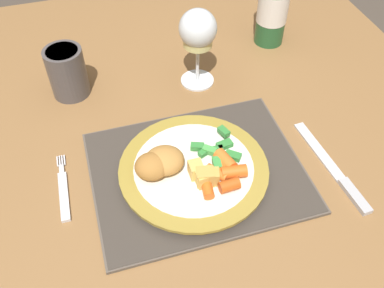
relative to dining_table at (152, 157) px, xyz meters
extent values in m
cube|color=olive|center=(0.00, 0.00, 0.07)|extent=(1.19, 1.05, 0.04)
cube|color=olive|center=(0.54, 0.47, -0.30)|extent=(0.06, 0.06, 0.70)
cube|color=brown|center=(0.05, -0.13, 0.09)|extent=(0.35, 0.28, 0.01)
cube|color=#3C352E|center=(0.05, -0.13, 0.09)|extent=(0.34, 0.27, 0.00)
cylinder|color=white|center=(0.05, -0.14, 0.10)|extent=(0.20, 0.20, 0.01)
cylinder|color=olive|center=(0.05, -0.14, 0.11)|extent=(0.24, 0.24, 0.01)
cylinder|color=white|center=(0.05, -0.14, 0.11)|extent=(0.20, 0.20, 0.00)
ellipsoid|color=#A87033|center=(-0.02, -0.13, 0.13)|extent=(0.06, 0.06, 0.04)
ellipsoid|color=#B77F3D|center=(0.00, -0.13, 0.13)|extent=(0.07, 0.07, 0.04)
cube|color=#338438|center=(0.11, -0.14, 0.12)|extent=(0.03, 0.03, 0.01)
cube|color=#338438|center=(0.06, -0.10, 0.12)|extent=(0.03, 0.02, 0.01)
cube|color=#4CA84C|center=(0.08, -0.12, 0.12)|extent=(0.03, 0.02, 0.01)
cube|color=green|center=(0.08, -0.15, 0.13)|extent=(0.02, 0.02, 0.01)
cube|color=#338438|center=(0.09, -0.12, 0.12)|extent=(0.02, 0.01, 0.01)
cube|color=green|center=(0.08, -0.15, 0.12)|extent=(0.02, 0.02, 0.01)
cube|color=#338438|center=(0.07, -0.12, 0.12)|extent=(0.02, 0.02, 0.01)
cube|color=#338438|center=(0.11, -0.09, 0.12)|extent=(0.02, 0.02, 0.01)
cube|color=#338438|center=(0.11, -0.11, 0.12)|extent=(0.03, 0.02, 0.01)
cylinder|color=orange|center=(0.09, -0.15, 0.12)|extent=(0.03, 0.04, 0.02)
cylinder|color=#CC5119|center=(0.08, -0.20, 0.12)|extent=(0.03, 0.02, 0.02)
cylinder|color=orange|center=(0.08, -0.17, 0.12)|extent=(0.04, 0.04, 0.02)
cylinder|color=orange|center=(0.05, -0.18, 0.12)|extent=(0.02, 0.05, 0.02)
cylinder|color=orange|center=(0.09, -0.15, 0.12)|extent=(0.02, 0.03, 0.02)
cylinder|color=orange|center=(0.10, -0.17, 0.12)|extent=(0.04, 0.03, 0.02)
cube|color=silver|center=(-0.17, -0.12, 0.09)|extent=(0.02, 0.10, 0.01)
cube|color=silver|center=(-0.16, -0.06, 0.09)|extent=(0.01, 0.02, 0.01)
cube|color=silver|center=(-0.16, -0.04, 0.09)|extent=(0.00, 0.02, 0.00)
cube|color=silver|center=(-0.16, -0.04, 0.09)|extent=(0.00, 0.02, 0.00)
cube|color=silver|center=(-0.17, -0.04, 0.09)|extent=(0.00, 0.02, 0.00)
cube|color=silver|center=(-0.17, -0.04, 0.09)|extent=(0.00, 0.02, 0.00)
cube|color=silver|center=(0.27, -0.15, 0.09)|extent=(0.03, 0.14, 0.00)
cube|color=#B2B2B7|center=(0.28, -0.25, 0.09)|extent=(0.02, 0.07, 0.01)
cylinder|color=silver|center=(0.12, 0.10, 0.09)|extent=(0.07, 0.07, 0.00)
cylinder|color=silver|center=(0.12, 0.10, 0.13)|extent=(0.01, 0.01, 0.08)
ellipsoid|color=silver|center=(0.12, 0.10, 0.21)|extent=(0.07, 0.07, 0.07)
cylinder|color=#E0D684|center=(0.12, 0.10, 0.19)|extent=(0.06, 0.06, 0.03)
cylinder|color=#23562D|center=(0.32, 0.19, 0.18)|extent=(0.07, 0.07, 0.19)
cylinder|color=white|center=(0.32, 0.19, 0.17)|extent=(0.07, 0.07, 0.07)
cube|color=#DBB256|center=(0.04, -0.15, 0.12)|extent=(0.02, 0.03, 0.03)
cube|color=gold|center=(0.05, -0.17, 0.13)|extent=(0.03, 0.03, 0.03)
cube|color=#DBB256|center=(0.05, -0.17, 0.12)|extent=(0.03, 0.02, 0.03)
cube|color=gold|center=(0.06, -0.17, 0.12)|extent=(0.03, 0.03, 0.02)
cylinder|color=#4C4747|center=(-0.13, 0.14, 0.14)|extent=(0.07, 0.07, 0.10)
cylinder|color=#2A2727|center=(-0.13, 0.14, 0.18)|extent=(0.06, 0.06, 0.01)
camera|label=1|loc=(-0.08, -0.56, 0.65)|focal=40.00mm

